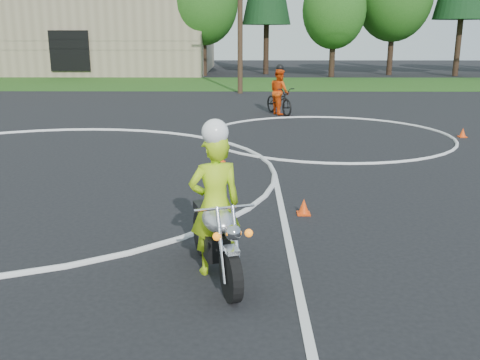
{
  "coord_description": "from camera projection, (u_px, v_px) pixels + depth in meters",
  "views": [
    {
      "loc": [
        5.3,
        -9.4,
        3.25
      ],
      "look_at": [
        5.22,
        -1.55,
        1.1
      ],
      "focal_mm": 40.0,
      "sensor_mm": 36.0,
      "label": 1
    }
  ],
  "objects": [
    {
      "name": "grass_strip",
      "position": [
        167.0,
        83.0,
        36.01
      ],
      "size": [
        120.0,
        10.0,
        0.02
      ],
      "primitive_type": "cube",
      "color": "#1E4714",
      "rests_on": "ground"
    },
    {
      "name": "course_markings",
      "position": [
        127.0,
        161.0,
        14.15
      ],
      "size": [
        19.05,
        19.05,
        0.12
      ],
      "color": "silver",
      "rests_on": "ground"
    },
    {
      "name": "primary_motorcycle",
      "position": [
        216.0,
        237.0,
        7.28
      ],
      "size": [
        0.94,
        2.17,
        1.18
      ],
      "rotation": [
        0.0,
        0.0,
        0.31
      ],
      "color": "black",
      "rests_on": "ground"
    },
    {
      "name": "rider_primary_grp",
      "position": [
        215.0,
        201.0,
        7.29
      ],
      "size": [
        0.83,
        0.67,
        2.19
      ],
      "rotation": [
        0.0,
        0.0,
        0.31
      ],
      "color": "#AFDD17",
      "rests_on": "ground"
    },
    {
      "name": "rider_second_grp",
      "position": [
        279.0,
        97.0,
        22.12
      ],
      "size": [
        1.55,
        2.27,
        2.06
      ],
      "rotation": [
        0.0,
        0.0,
        0.42
      ],
      "color": "black",
      "rests_on": "ground"
    },
    {
      "name": "traffic_cones",
      "position": [
        119.0,
        177.0,
        12.05
      ],
      "size": [
        18.82,
        12.91,
        0.3
      ],
      "color": "#FF460D",
      "rests_on": "ground"
    }
  ]
}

